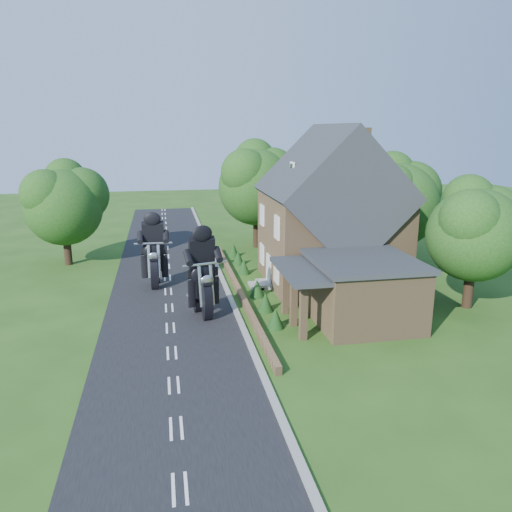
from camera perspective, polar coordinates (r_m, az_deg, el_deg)
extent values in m
plane|color=#244814|center=(26.21, -9.76, -8.13)|extent=(120.00, 120.00, 0.00)
cube|color=black|center=(26.20, -9.76, -8.11)|extent=(7.00, 80.00, 0.02)
cube|color=gray|center=(26.45, -1.78, -7.56)|extent=(0.30, 80.00, 0.12)
cube|color=brown|center=(31.14, -2.04, -3.86)|extent=(0.30, 22.00, 0.40)
cube|color=brown|center=(32.80, 8.42, 2.00)|extent=(8.00, 8.00, 6.00)
cube|color=#26292D|center=(32.31, 8.62, 7.20)|extent=(8.48, 8.64, 8.48)
cube|color=brown|center=(32.79, 12.21, 12.76)|extent=(0.60, 0.90, 1.60)
cube|color=white|center=(31.40, 4.17, 9.87)|extent=(0.12, 0.80, 0.90)
cube|color=black|center=(31.38, 4.06, 9.87)|extent=(0.04, 0.55, 0.65)
cube|color=white|center=(32.21, 1.45, -1.66)|extent=(0.10, 1.10, 2.10)
cube|color=gray|center=(32.40, 0.85, -3.22)|extent=(0.80, 1.60, 0.30)
cube|color=gray|center=(32.33, -0.02, -3.40)|extent=(0.80, 1.60, 0.15)
cube|color=white|center=(29.99, 2.34, -1.79)|extent=(0.10, 1.10, 1.40)
cube|color=black|center=(29.99, 2.30, -1.79)|extent=(0.04, 0.92, 1.22)
cube|color=white|center=(34.14, 0.68, 0.23)|extent=(0.10, 1.10, 1.40)
cube|color=black|center=(34.14, 0.64, 0.22)|extent=(0.04, 0.92, 1.22)
cube|color=white|center=(29.36, 2.39, 3.28)|extent=(0.10, 1.10, 1.40)
cube|color=black|center=(29.35, 2.35, 3.28)|extent=(0.04, 0.92, 1.22)
cube|color=white|center=(33.59, 0.69, 4.70)|extent=(0.10, 1.10, 1.40)
cube|color=black|center=(33.58, 0.66, 4.70)|extent=(0.04, 0.92, 1.22)
cube|color=brown|center=(26.87, 12.01, -4.03)|extent=(5.00, 5.60, 3.20)
cube|color=#26292D|center=(26.39, 12.20, -0.49)|extent=(5.30, 5.94, 0.24)
cube|color=#26292D|center=(25.46, 5.70, -1.63)|extent=(2.60, 5.32, 0.22)
cube|color=brown|center=(24.14, 5.44, -6.40)|extent=(0.35, 0.35, 2.80)
cube|color=brown|center=(25.77, 4.33, -5.02)|extent=(0.35, 0.35, 2.80)
cube|color=brown|center=(27.42, 3.36, -3.80)|extent=(0.35, 0.35, 2.80)
cylinder|color=black|center=(30.89, 23.51, -2.91)|extent=(0.56, 0.56, 2.80)
sphere|color=#1A4012|center=(30.23, 24.04, 2.23)|extent=(5.20, 5.20, 5.20)
sphere|color=#1A4012|center=(31.18, 25.42, 3.88)|extent=(3.74, 3.74, 3.74)
sphere|color=#1A4012|center=(28.91, 23.62, 3.87)|extent=(3.22, 3.22, 3.22)
sphere|color=#1A4012|center=(30.84, 23.45, 5.95)|extent=(2.86, 2.86, 2.86)
cylinder|color=black|center=(37.68, 15.75, 0.87)|extent=(0.56, 0.56, 3.00)
sphere|color=#1A4012|center=(37.11, 16.08, 5.61)|extent=(6.00, 6.00, 6.00)
sphere|color=#1A4012|center=(38.14, 17.60, 7.09)|extent=(4.32, 4.32, 4.32)
sphere|color=#1A4012|center=(35.69, 15.34, 7.28)|extent=(3.72, 3.72, 3.72)
sphere|color=#1A4012|center=(37.98, 15.63, 9.02)|extent=(3.30, 3.30, 3.30)
cylinder|color=black|center=(43.43, 8.46, 3.40)|extent=(0.56, 0.56, 3.60)
sphere|color=#1A4012|center=(42.88, 8.65, 8.36)|extent=(7.20, 7.20, 7.20)
sphere|color=#1A4012|center=(44.02, 10.41, 9.85)|extent=(5.18, 5.18, 5.18)
sphere|color=#1A4012|center=(41.34, 7.54, 10.19)|extent=(4.46, 4.46, 4.46)
sphere|color=#1A4012|center=(44.09, 8.27, 11.82)|extent=(3.96, 3.96, 3.96)
cylinder|color=black|center=(42.84, 0.40, 3.27)|extent=(0.56, 0.56, 3.40)
sphere|color=#1A4012|center=(42.32, 0.41, 7.87)|extent=(6.40, 6.40, 6.40)
sphere|color=#1A4012|center=(43.14, 2.14, 9.27)|extent=(4.61, 4.61, 4.61)
sphere|color=#1A4012|center=(41.05, -0.88, 9.47)|extent=(3.97, 3.97, 3.97)
sphere|color=#1A4012|center=(43.40, 0.21, 11.00)|extent=(3.52, 3.52, 3.52)
cylinder|color=black|center=(39.79, -20.42, 1.05)|extent=(0.56, 0.56, 2.80)
sphere|color=#1A4012|center=(39.27, -20.79, 5.23)|extent=(5.60, 5.60, 5.60)
sphere|color=#1A4012|center=(39.51, -18.96, 6.67)|extent=(4.03, 4.03, 4.03)
sphere|color=#1A4012|center=(38.49, -22.59, 6.59)|extent=(3.47, 3.47, 3.47)
sphere|color=#1A4012|center=(40.12, -20.63, 8.25)|extent=(3.08, 3.08, 3.08)
cone|color=black|center=(25.65, 2.24, -7.10)|extent=(0.90, 0.90, 1.10)
cone|color=black|center=(27.94, 1.09, -5.27)|extent=(0.90, 0.90, 1.10)
cone|color=black|center=(30.26, 0.12, -3.71)|extent=(0.90, 0.90, 1.10)
cone|color=black|center=(34.97, -1.42, -1.21)|extent=(0.90, 0.90, 1.10)
cone|color=black|center=(37.36, -2.04, -0.20)|extent=(0.90, 0.90, 1.10)
cone|color=black|center=(39.76, -2.59, 0.69)|extent=(0.90, 0.90, 1.10)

